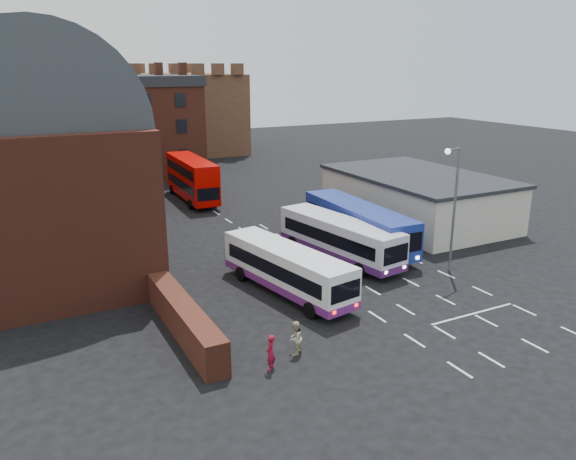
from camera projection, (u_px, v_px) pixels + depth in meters
name	position (u px, v px, depth m)	size (l,w,h in m)	color
ground	(369.00, 311.00, 31.98)	(180.00, 180.00, 0.00)	black
railway_station	(30.00, 148.00, 40.82)	(12.00, 28.00, 16.00)	#602B1E
forecourt_wall	(184.00, 319.00, 28.92)	(1.20, 10.00, 1.80)	#602B1E
cream_building	(417.00, 197.00, 49.90)	(10.40, 16.40, 4.25)	beige
brick_terrace	(105.00, 134.00, 66.89)	(22.00, 10.00, 11.00)	brown
castle_keep	(159.00, 113.00, 89.06)	(22.00, 22.00, 12.00)	brown
bus_white_outbound	(287.00, 267.00, 34.14)	(4.14, 10.73, 2.86)	white
bus_white_inbound	(339.00, 236.00, 40.00)	(4.13, 11.11, 2.96)	silver
bus_blue	(358.00, 223.00, 42.57)	(3.38, 12.19, 3.30)	navy
bus_red_double	(192.00, 178.00, 57.16)	(3.05, 10.97, 4.35)	#CA0400
street_lamp	(453.00, 198.00, 36.48)	(1.67, 0.71, 8.52)	slate
pedestrian_red	(270.00, 353.00, 25.63)	(0.64, 0.42, 1.74)	maroon
pedestrian_beige	(295.00, 338.00, 27.01)	(0.84, 0.65, 1.72)	#BEB38D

